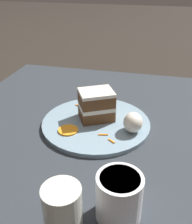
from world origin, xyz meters
TOP-DOWN VIEW (x-y plane):
  - ground_plane at (0.00, 0.00)m, footprint 6.00×6.00m
  - dining_table at (0.00, 0.00)m, footprint 0.91×0.91m
  - plate at (-0.01, -0.01)m, footprint 0.31×0.31m
  - cake_slice at (-0.02, -0.01)m, footprint 0.11×0.12m
  - cream_dollop at (0.02, 0.10)m, footprint 0.06×0.05m
  - orange_garnish at (0.06, -0.07)m, footprint 0.05×0.05m
  - carrot_shreds_scatter at (-0.04, 0.01)m, footprint 0.22×0.19m
  - drinking_glass at (0.35, 0.02)m, footprint 0.07×0.07m
  - coffee_mug at (0.29, 0.10)m, footprint 0.08×0.08m

SIDE VIEW (x-z plane):
  - ground_plane at x=0.00m, z-range 0.00..0.00m
  - dining_table at x=0.00m, z-range 0.00..0.02m
  - plate at x=-0.01m, z-range 0.02..0.04m
  - carrot_shreds_scatter at x=-0.04m, z-range 0.04..0.04m
  - orange_garnish at x=0.06m, z-range 0.04..0.04m
  - cream_dollop at x=0.02m, z-range 0.04..0.09m
  - drinking_glass at x=0.35m, z-range 0.02..0.11m
  - coffee_mug at x=0.29m, z-range 0.03..0.12m
  - cake_slice at x=-0.02m, z-range 0.04..0.12m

